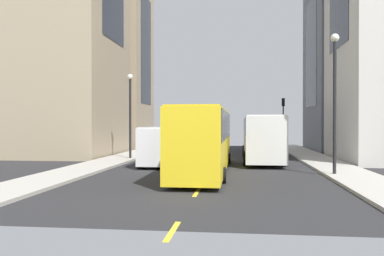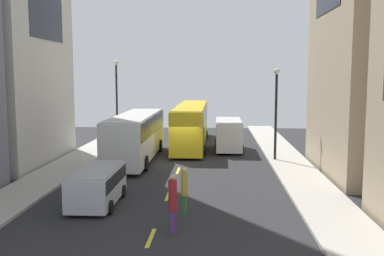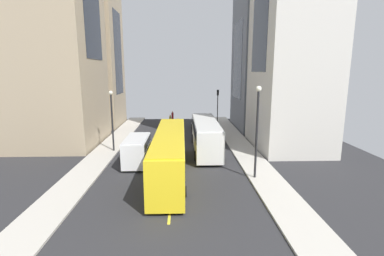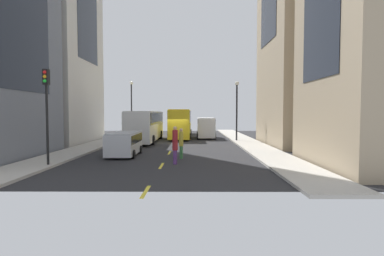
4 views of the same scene
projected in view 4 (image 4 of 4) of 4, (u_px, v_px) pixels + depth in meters
name	position (u px, v px, depth m)	size (l,w,h in m)	color
ground_plane	(176.00, 142.00, 33.19)	(42.00, 42.00, 0.00)	#28282B
sidewalk_west	(107.00, 141.00, 33.23)	(2.79, 44.00, 0.15)	#B2ADA3
sidewalk_east	(246.00, 141.00, 33.15)	(2.79, 44.00, 0.15)	#B2ADA3
lane_stripe_0	(146.00, 192.00, 12.22)	(0.16, 2.00, 0.01)	yellow
lane_stripe_1	(161.00, 166.00, 18.21)	(0.16, 2.00, 0.01)	yellow
lane_stripe_2	(169.00, 153.00, 24.20)	(0.16, 2.00, 0.01)	yellow
lane_stripe_3	(174.00, 145.00, 30.20)	(0.16, 2.00, 0.01)	yellow
lane_stripe_4	(177.00, 140.00, 36.19)	(0.16, 2.00, 0.01)	yellow
lane_stripe_5	(180.00, 136.00, 42.18)	(0.16, 2.00, 0.01)	yellow
lane_stripe_6	(182.00, 133.00, 48.17)	(0.16, 2.00, 0.01)	yellow
lane_stripe_7	(183.00, 131.00, 54.17)	(0.16, 2.00, 0.01)	yellow
city_bus_white	(146.00, 124.00, 33.61)	(2.80, 11.81, 3.35)	silver
streetcar_yellow	(181.00, 121.00, 40.76)	(2.70, 14.87, 3.59)	yellow
delivery_van_white	(206.00, 126.00, 38.05)	(2.25, 5.06, 2.58)	white
car_silver_0	(124.00, 142.00, 22.42)	(2.06, 4.48, 1.75)	#B7BABF
pedestrian_crossing_near	(175.00, 144.00, 18.76)	(0.34, 0.34, 2.36)	#593372
pedestrian_crossing_mid	(181.00, 142.00, 21.04)	(0.30, 0.30, 2.12)	#336B38
traffic_light_near_corner	(46.00, 98.00, 17.60)	(0.32, 0.44, 5.56)	black
streetlamp_near	(131.00, 102.00, 42.13)	(0.44, 0.44, 7.40)	black
streetlamp_far	(237.00, 104.00, 33.60)	(0.44, 0.44, 6.51)	black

